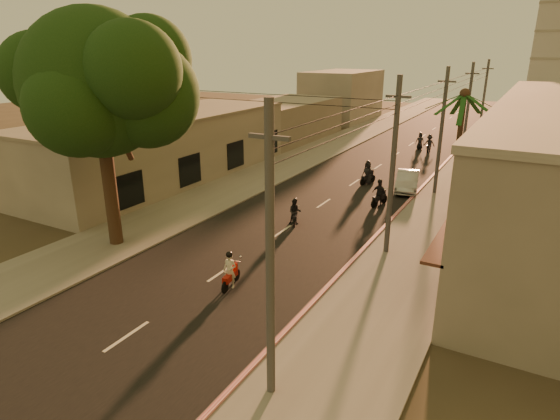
% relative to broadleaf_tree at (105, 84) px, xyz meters
% --- Properties ---
extents(ground, '(160.00, 160.00, 0.00)m').
position_rel_broadleaf_tree_xyz_m(ground, '(6.61, -2.14, -8.48)').
color(ground, '#383023').
rests_on(ground, ground).
extents(road, '(10.00, 140.00, 0.02)m').
position_rel_broadleaf_tree_xyz_m(road, '(6.61, 17.86, -8.47)').
color(road, black).
rests_on(road, ground).
extents(sidewalk_right, '(5.00, 140.00, 0.12)m').
position_rel_broadleaf_tree_xyz_m(sidewalk_right, '(14.11, 17.86, -8.42)').
color(sidewalk_right, slate).
rests_on(sidewalk_right, ground).
extents(sidewalk_left, '(5.00, 140.00, 0.12)m').
position_rel_broadleaf_tree_xyz_m(sidewalk_left, '(-0.89, 17.86, -8.42)').
color(sidewalk_left, slate).
rests_on(sidewalk_left, ground).
extents(curb_stripe, '(0.20, 60.00, 0.20)m').
position_rel_broadleaf_tree_xyz_m(curb_stripe, '(11.71, 12.86, -8.38)').
color(curb_stripe, red).
rests_on(curb_stripe, ground).
extents(left_building, '(8.20, 24.20, 5.20)m').
position_rel_broadleaf_tree_xyz_m(left_building, '(-7.37, 11.86, -5.88)').
color(left_building, '#9E988F').
rests_on(left_building, ground).
extents(broadleaf_tree, '(9.60, 8.70, 12.10)m').
position_rel_broadleaf_tree_xyz_m(broadleaf_tree, '(0.00, 0.00, 0.00)').
color(broadleaf_tree, black).
rests_on(broadleaf_tree, ground).
extents(palm_tree, '(5.00, 5.00, 8.20)m').
position_rel_broadleaf_tree_xyz_m(palm_tree, '(14.61, 13.86, -1.33)').
color(palm_tree, black).
rests_on(palm_tree, ground).
extents(utility_poles, '(1.20, 48.26, 9.00)m').
position_rel_broadleaf_tree_xyz_m(utility_poles, '(12.81, 17.86, -1.94)').
color(utility_poles, '#38383A').
rests_on(utility_poles, ground).
extents(filler_right, '(8.00, 14.00, 6.00)m').
position_rel_broadleaf_tree_xyz_m(filler_right, '(20.61, 42.86, -5.48)').
color(filler_right, '#9E988F').
rests_on(filler_right, ground).
extents(filler_left_near, '(8.00, 14.00, 4.40)m').
position_rel_broadleaf_tree_xyz_m(filler_left_near, '(-7.39, 31.86, -6.28)').
color(filler_left_near, '#9E988F').
rests_on(filler_left_near, ground).
extents(filler_left_far, '(8.00, 14.00, 7.00)m').
position_rel_broadleaf_tree_xyz_m(filler_left_far, '(-7.39, 49.86, -4.98)').
color(filler_left_far, '#9E988F').
rests_on(filler_left_far, ground).
extents(scooter_red, '(0.80, 1.77, 1.75)m').
position_rel_broadleaf_tree_xyz_m(scooter_red, '(7.81, -1.11, -7.70)').
color(scooter_red, black).
rests_on(scooter_red, ground).
extents(scooter_mid_a, '(1.20, 1.57, 1.65)m').
position_rel_broadleaf_tree_xyz_m(scooter_mid_a, '(6.68, 7.36, -7.72)').
color(scooter_mid_a, black).
rests_on(scooter_mid_a, ground).
extents(scooter_mid_b, '(1.25, 1.88, 1.88)m').
position_rel_broadleaf_tree_xyz_m(scooter_mid_b, '(10.07, 13.19, -7.62)').
color(scooter_mid_b, black).
rests_on(scooter_mid_b, ground).
extents(scooter_far_a, '(1.18, 1.88, 1.90)m').
position_rel_broadleaf_tree_xyz_m(scooter_far_a, '(7.61, 17.99, -7.61)').
color(scooter_far_a, black).
rests_on(scooter_far_a, ground).
extents(scooter_far_b, '(1.18, 1.87, 1.84)m').
position_rel_broadleaf_tree_xyz_m(scooter_far_b, '(9.16, 32.71, -7.64)').
color(scooter_far_b, black).
rests_on(scooter_far_b, ground).
extents(parked_car, '(3.28, 5.05, 1.46)m').
position_rel_broadleaf_tree_xyz_m(parked_car, '(10.79, 17.78, -7.74)').
color(parked_car, '#A6A9AE').
rests_on(parked_car, ground).
extents(scooter_far_c, '(0.94, 1.83, 1.80)m').
position_rel_broadleaf_tree_xyz_m(scooter_far_c, '(8.02, 33.55, -7.67)').
color(scooter_far_c, black).
rests_on(scooter_far_c, ground).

